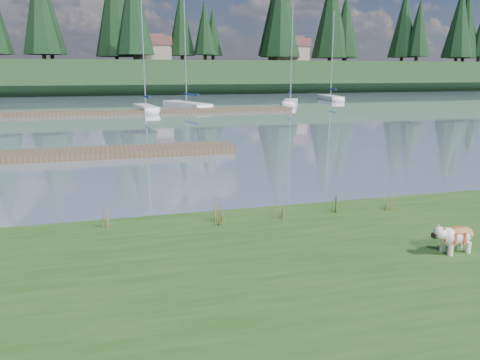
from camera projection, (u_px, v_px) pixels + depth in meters
name	position (u px, v px, depth m)	size (l,w,h in m)	color
ground	(127.00, 114.00, 40.75)	(200.00, 200.00, 0.00)	gray
bank	(218.00, 312.00, 6.91)	(60.00, 9.00, 0.35)	#26491A
ridge	(117.00, 78.00, 80.54)	(200.00, 20.00, 5.00)	#193017
bulldog	(455.00, 235.00, 8.67)	(0.90, 0.41, 0.54)	silver
dock_near	(49.00, 155.00, 19.97)	(16.00, 2.00, 0.30)	#4C3D2C
dock_far	(150.00, 111.00, 41.23)	(26.00, 2.20, 0.30)	#4C3D2C
sailboat_bg_2	(145.00, 107.00, 43.32)	(2.09, 6.71, 10.08)	white
sailboat_bg_3	(183.00, 104.00, 47.68)	(4.30, 8.94, 12.87)	white
sailboat_bg_4	(291.00, 102.00, 51.29)	(4.06, 6.88, 10.33)	white
sailboat_bg_5	(329.00, 97.00, 60.31)	(2.72, 7.76, 10.93)	white
weed_0	(218.00, 210.00, 10.49)	(0.17, 0.14, 0.63)	#475B23
weed_1	(220.00, 217.00, 10.22)	(0.17, 0.14, 0.46)	#475B23
weed_2	(334.00, 202.00, 11.14)	(0.17, 0.14, 0.60)	#475B23
weed_3	(106.00, 215.00, 10.08)	(0.17, 0.14, 0.64)	#475B23
weed_4	(280.00, 211.00, 10.69)	(0.17, 0.14, 0.41)	#475B23
weed_5	(389.00, 201.00, 11.36)	(0.17, 0.14, 0.52)	#475B23
mud_lip	(177.00, 226.00, 11.07)	(60.00, 0.50, 0.14)	#33281C
conifer_3	(49.00, 19.00, 74.91)	(4.84, 4.84, 12.25)	#382619
conifer_4	(133.00, 8.00, 72.33)	(6.16, 6.16, 15.10)	#382619
conifer_5	(205.00, 28.00, 79.70)	(3.96, 3.96, 10.35)	#382619
conifer_6	(281.00, 9.00, 80.46)	(7.04, 7.04, 17.00)	#382619
conifer_7	(346.00, 24.00, 87.31)	(5.28, 5.28, 13.20)	#382619
conifer_8	(419.00, 27.00, 87.07)	(4.62, 4.62, 11.77)	#382619
conifer_9	(466.00, 23.00, 92.93)	(5.94, 5.94, 14.62)	#382619
house_1	(152.00, 49.00, 79.12)	(6.30, 5.30, 4.65)	gray
house_2	(289.00, 50.00, 83.44)	(6.30, 5.30, 4.65)	gray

